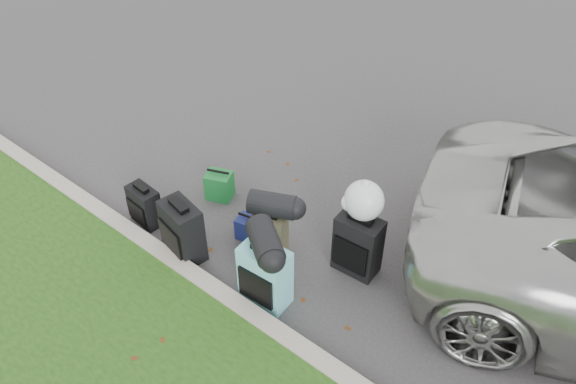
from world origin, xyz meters
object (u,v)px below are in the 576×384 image
Objects in this scene: suitcase_small_black at (145,206)px; tote_navy at (249,228)px; suitcase_large_black_left at (183,231)px; suitcase_large_black_right at (358,245)px; tote_green at (219,185)px; suitcase_olive at (270,233)px; suitcase_teal at (265,276)px.

tote_navy is (1.07, 0.53, -0.10)m from suitcase_small_black.
suitcase_large_black_right is (1.52, 0.96, 0.01)m from suitcase_large_black_left.
suitcase_large_black_right reaches higher than tote_green.
suitcase_olive is 1.08m from tote_green.
suitcase_large_black_left reaches higher than tote_navy.
tote_green is (0.34, 0.83, -0.07)m from suitcase_small_black.
suitcase_large_black_left is 0.99× the size of suitcase_teal.
tote_green is at bearing 123.83° from suitcase_large_black_left.
suitcase_teal is 0.91m from tote_navy.
suitcase_large_black_left is at bearing -150.98° from suitcase_large_black_right.
suitcase_large_black_left is at bearing -179.65° from suitcase_teal.
suitcase_large_black_left is 0.73m from tote_navy.
suitcase_teal reaches higher than tote_navy.
suitcase_large_black_left is 1.00m from tote_green.
suitcase_small_black is at bearing -165.34° from tote_navy.
suitcase_teal is at bearing -49.06° from tote_navy.
suitcase_large_black_left is 0.90m from suitcase_olive.
suitcase_large_black_right is 1.24m from tote_navy.
suitcase_small_black is at bearing -176.37° from suitcase_olive.
suitcase_large_black_left is 1.38× the size of suitcase_olive.
tote_navy is (0.36, 0.61, -0.20)m from suitcase_large_black_left.
suitcase_large_black_left is 1.07m from suitcase_teal.
suitcase_small_black is at bearing -174.79° from suitcase_large_black_left.
suitcase_olive is at bearing 123.46° from suitcase_teal.
suitcase_large_black_right is at bearing 59.26° from suitcase_teal.
suitcase_large_black_left is (0.71, -0.08, 0.10)m from suitcase_small_black.
tote_navy is at bearing 163.27° from suitcase_olive.
suitcase_olive is at bearing -38.53° from tote_green.
tote_green is (-1.03, 0.29, -0.07)m from suitcase_olive.
tote_green is (-0.38, 0.91, -0.16)m from suitcase_large_black_left.
suitcase_teal is 1.68m from tote_green.
suitcase_teal reaches higher than suitcase_large_black_left.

